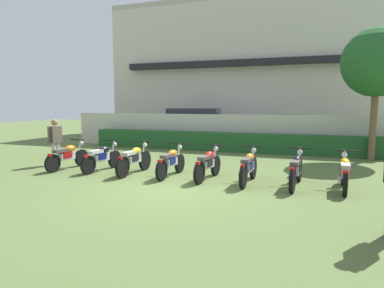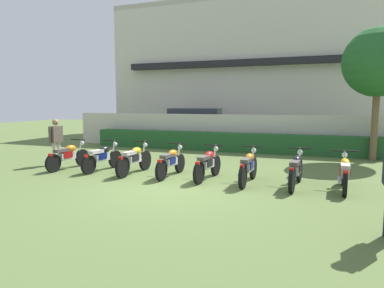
{
  "view_description": "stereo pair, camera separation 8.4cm",
  "coord_description": "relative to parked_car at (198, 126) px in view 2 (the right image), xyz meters",
  "views": [
    {
      "loc": [
        3.34,
        -7.7,
        2.15
      ],
      "look_at": [
        0.0,
        1.71,
        0.96
      ],
      "focal_mm": 31.84,
      "sensor_mm": 36.0,
      "label": 1
    },
    {
      "loc": [
        3.42,
        -7.67,
        2.15
      ],
      "look_at": [
        0.0,
        1.71,
        0.96
      ],
      "focal_mm": 31.84,
      "sensor_mm": 36.0,
      "label": 2
    }
  ],
  "objects": [
    {
      "name": "ground",
      "position": [
        2.65,
        -9.92,
        -0.94
      ],
      "size": [
        60.0,
        60.0,
        0.0
      ],
      "primitive_type": "plane",
      "color": "#566B38"
    },
    {
      "name": "building",
      "position": [
        2.65,
        4.97,
        3.24
      ],
      "size": [
        18.12,
        6.5,
        8.35
      ],
      "color": "beige",
      "rests_on": "ground"
    },
    {
      "name": "compound_wall",
      "position": [
        2.65,
        -1.97,
        -0.12
      ],
      "size": [
        17.21,
        0.3,
        1.64
      ],
      "primitive_type": "cube",
      "color": "beige",
      "rests_on": "ground"
    },
    {
      "name": "hedge_row",
      "position": [
        2.65,
        -2.67,
        -0.52
      ],
      "size": [
        13.77,
        0.7,
        0.83
      ],
      "primitive_type": "cube",
      "color": "#235628",
      "rests_on": "ground"
    },
    {
      "name": "parked_car",
      "position": [
        0.0,
        0.0,
        0.0
      ],
      "size": [
        4.69,
        2.5,
        1.89
      ],
      "rotation": [
        0.0,
        0.0,
        0.12
      ],
      "color": "silver",
      "rests_on": "ground"
    },
    {
      "name": "tree_near_inspector",
      "position": [
        8.15,
        -3.25,
        2.71
      ],
      "size": [
        2.55,
        2.55,
        4.94
      ],
      "color": "brown",
      "rests_on": "ground"
    },
    {
      "name": "motorcycle_in_row_0",
      "position": [
        -1.55,
        -8.61,
        -0.5
      ],
      "size": [
        0.6,
        1.85,
        0.95
      ],
      "rotation": [
        0.0,
        0.0,
        1.48
      ],
      "color": "black",
      "rests_on": "ground"
    },
    {
      "name": "motorcycle_in_row_1",
      "position": [
        -0.31,
        -8.48,
        -0.49
      ],
      "size": [
        0.6,
        1.83,
        0.95
      ],
      "rotation": [
        0.0,
        0.0,
        1.46
      ],
      "color": "black",
      "rests_on": "ground"
    },
    {
      "name": "motorcycle_in_row_2",
      "position": [
        0.89,
        -8.55,
        -0.48
      ],
      "size": [
        0.6,
        1.93,
        0.97
      ],
      "rotation": [
        0.0,
        0.0,
        1.53
      ],
      "color": "black",
      "rests_on": "ground"
    },
    {
      "name": "motorcycle_in_row_3",
      "position": [
        2.1,
        -8.52,
        -0.49
      ],
      "size": [
        0.6,
        1.84,
        0.95
      ],
      "rotation": [
        0.0,
        0.0,
        1.53
      ],
      "color": "black",
      "rests_on": "ground"
    },
    {
      "name": "motorcycle_in_row_4",
      "position": [
        3.24,
        -8.54,
        -0.49
      ],
      "size": [
        0.6,
        1.83,
        0.96
      ],
      "rotation": [
        0.0,
        0.0,
        1.48
      ],
      "color": "black",
      "rests_on": "ground"
    },
    {
      "name": "motorcycle_in_row_5",
      "position": [
        4.41,
        -8.61,
        -0.48
      ],
      "size": [
        0.6,
        1.88,
        0.97
      ],
      "rotation": [
        0.0,
        0.0,
        1.54
      ],
      "color": "black",
      "rests_on": "ground"
    },
    {
      "name": "motorcycle_in_row_6",
      "position": [
        5.64,
        -8.61,
        -0.48
      ],
      "size": [
        0.6,
        1.97,
        0.97
      ],
      "rotation": [
        0.0,
        0.0,
        1.49
      ],
      "color": "black",
      "rests_on": "ground"
    },
    {
      "name": "motorcycle_in_row_7",
      "position": [
        6.79,
        -8.56,
        -0.49
      ],
      "size": [
        0.6,
        1.8,
        0.96
      ],
      "rotation": [
        0.0,
        0.0,
        1.53
      ],
      "color": "black",
      "rests_on": "ground"
    },
    {
      "name": "inspector_person",
      "position": [
        -2.41,
        -8.16,
        0.01
      ],
      "size": [
        0.22,
        0.66,
        1.61
      ],
      "color": "beige",
      "rests_on": "ground"
    }
  ]
}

